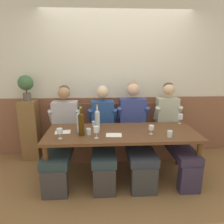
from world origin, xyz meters
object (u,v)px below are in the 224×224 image
object	(u,v)px
wall_bench	(117,141)
person_left_seat	(103,130)
wine_glass_center_front	(60,131)
water_tumbler_right	(89,131)
wine_glass_mid_left	(96,130)
wine_glass_left_end	(151,128)
person_center_right_seat	(136,129)
dining_table	(122,137)
water_tumbler_center	(94,124)
wine_bottle_green_tall	(79,122)
wine_bottle_amber_mid	(97,120)
wine_glass_center_rear	(180,117)
person_right_seat	(173,128)
water_tumbler_left	(170,134)
person_center_left_seat	(63,131)
wine_bottle_clear_water	(81,123)
potted_plant	(26,85)

from	to	relation	value
wall_bench	person_left_seat	bearing A→B (deg)	-126.68
wine_glass_center_front	water_tumbler_right	world-z (taller)	wine_glass_center_front
wine_glass_mid_left	water_tumbler_right	size ratio (longest dim) A/B	1.86
wine_glass_left_end	person_center_right_seat	bearing A→B (deg)	106.89
dining_table	water_tumbler_center	distance (m)	0.49
wine_bottle_green_tall	wine_bottle_amber_mid	bearing A→B (deg)	10.90
person_left_seat	water_tumbler_center	bearing A→B (deg)	-150.08
person_left_seat	wine_glass_left_end	distance (m)	0.81
wine_glass_center_rear	wine_glass_center_front	xyz separation A→B (m)	(-1.77, -0.51, -0.01)
person_right_seat	wine_bottle_green_tall	bearing A→B (deg)	-167.97
person_center_right_seat	wine_glass_mid_left	size ratio (longest dim) A/B	8.41
dining_table	wine_glass_left_end	xyz separation A→B (m)	(0.39, -0.12, 0.16)
person_right_seat	water_tumbler_left	bearing A→B (deg)	-114.29
person_center_left_seat	wine_glass_center_rear	distance (m)	1.85
person_center_left_seat	wine_bottle_amber_mid	bearing A→B (deg)	-26.46
wine_bottle_green_tall	wine_bottle_clear_water	xyz separation A→B (m)	(0.04, -0.13, 0.02)
person_center_right_seat	potted_plant	world-z (taller)	potted_plant
wine_glass_mid_left	potted_plant	world-z (taller)	potted_plant
wine_bottle_green_tall	person_right_seat	bearing A→B (deg)	12.03
wall_bench	wine_glass_center_rear	bearing A→B (deg)	-21.43
wall_bench	person_right_seat	xyz separation A→B (m)	(0.86, -0.35, 0.36)
water_tumbler_center	dining_table	bearing A→B (deg)	-32.41
wine_glass_center_rear	water_tumbler_center	world-z (taller)	wine_glass_center_rear
person_right_seat	wine_glass_left_end	xyz separation A→B (m)	(-0.47, -0.44, 0.17)
wine_bottle_green_tall	potted_plant	distance (m)	1.23
wall_bench	wine_glass_mid_left	size ratio (longest dim) A/B	15.09
wine_glass_mid_left	person_center_left_seat	bearing A→B (deg)	133.99
water_tumbler_center	potted_plant	size ratio (longest dim) A/B	0.19
wine_glass_left_end	wine_glass_center_front	bearing A→B (deg)	-175.64
person_center_left_seat	wine_glass_mid_left	distance (m)	0.79
person_center_right_seat	wine_glass_center_front	distance (m)	1.21
wine_glass_mid_left	person_center_right_seat	bearing A→B (deg)	41.72
dining_table	wine_glass_mid_left	world-z (taller)	wine_glass_mid_left
person_center_right_seat	wine_bottle_amber_mid	world-z (taller)	person_center_right_seat
dining_table	water_tumbler_center	bearing A→B (deg)	147.59
person_center_left_seat	wine_bottle_clear_water	bearing A→B (deg)	-53.14
person_center_right_seat	potted_plant	bearing A→B (deg)	167.60
wine_bottle_amber_mid	wine_bottle_clear_water	xyz separation A→B (m)	(-0.21, -0.18, 0.01)
person_right_seat	wine_glass_left_end	distance (m)	0.67
wall_bench	dining_table	distance (m)	0.77
wall_bench	person_center_right_seat	size ratio (longest dim) A/B	1.79
wine_glass_center_rear	potted_plant	world-z (taller)	potted_plant
person_left_seat	water_tumbler_left	world-z (taller)	person_left_seat
water_tumbler_right	wine_bottle_clear_water	bearing A→B (deg)	-164.33
potted_plant	wine_glass_left_end	bearing A→B (deg)	-23.62
wine_glass_center_rear	water_tumbler_left	distance (m)	0.65
water_tumbler_right	potted_plant	bearing A→B (deg)	142.65
person_center_right_seat	wine_bottle_clear_water	world-z (taller)	person_center_right_seat
person_center_right_seat	wine_bottle_clear_water	bearing A→B (deg)	-151.56
wine_bottle_amber_mid	wine_glass_center_front	bearing A→B (deg)	-150.19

